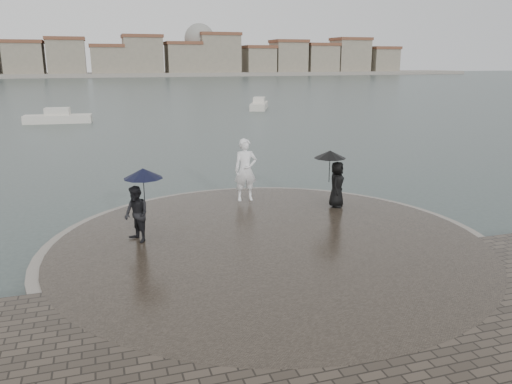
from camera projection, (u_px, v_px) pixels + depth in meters
name	position (u px, v px, depth m)	size (l,w,h in m)	color
ground	(323.00, 311.00, 10.74)	(400.00, 400.00, 0.00)	#2B3835
kerb_ring	(270.00, 248.00, 13.93)	(12.50, 12.50, 0.32)	gray
quay_tip	(270.00, 247.00, 13.92)	(11.90, 11.90, 0.36)	#2D261E
statue	(246.00, 170.00, 17.67)	(0.81, 0.53, 2.22)	white
visitor_left	(139.00, 201.00, 13.63)	(1.23, 1.11, 2.04)	black
visitor_right	(335.00, 174.00, 16.88)	(1.23, 1.10, 1.95)	black
far_skyline	(86.00, 59.00, 155.56)	(260.00, 20.00, 37.00)	gray
boats	(171.00, 111.00, 48.73)	(24.88, 10.60, 1.50)	beige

